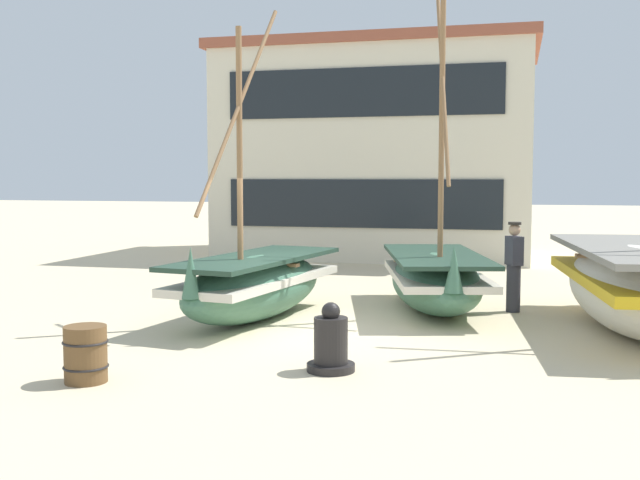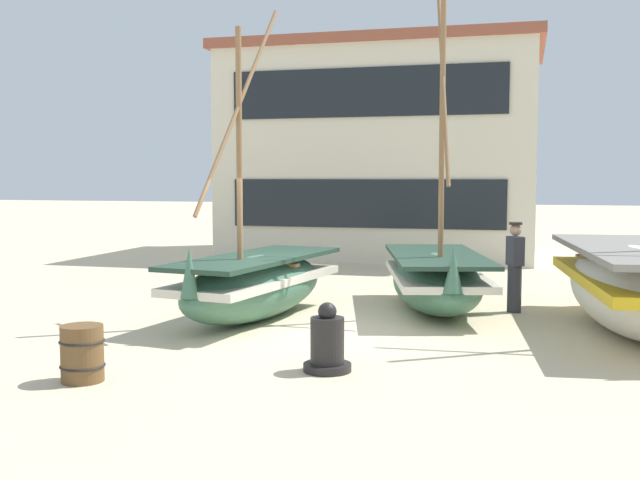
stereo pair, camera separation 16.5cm
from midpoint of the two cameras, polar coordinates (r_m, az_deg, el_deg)
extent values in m
plane|color=beige|center=(12.74, -1.50, -6.65)|extent=(120.00, 120.00, 0.00)
ellipsoid|color=#427056|center=(13.54, -5.19, -3.57)|extent=(2.09, 4.48, 1.13)
cube|color=silver|center=(13.52, -5.20, -2.98)|extent=(2.08, 4.32, 0.14)
cube|color=#243D2F|center=(13.47, -5.21, -1.39)|extent=(2.12, 4.41, 0.08)
cone|color=#427056|center=(11.71, -10.07, -2.42)|extent=(0.33, 0.33, 0.79)
cylinder|color=olive|center=(12.93, -6.42, 6.42)|extent=(0.10, 0.10, 4.23)
cylinder|color=olive|center=(12.98, -6.46, 10.02)|extent=(0.51, 2.76, 3.65)
cube|color=olive|center=(13.77, -4.56, -1.77)|extent=(1.36, 0.37, 0.06)
ellipsoid|color=silver|center=(13.37, 22.23, -3.42)|extent=(2.41, 5.59, 1.40)
cube|color=gold|center=(13.35, 22.26, -2.67)|extent=(2.41, 5.38, 0.17)
cube|color=gray|center=(13.30, 22.32, -0.67)|extent=(2.45, 5.49, 0.10)
cube|color=olive|center=(13.71, 21.88, -1.15)|extent=(1.75, 0.35, 0.06)
ellipsoid|color=#427056|center=(14.50, 8.34, -3.14)|extent=(2.56, 4.48, 1.08)
cube|color=silver|center=(14.48, 8.35, -2.61)|extent=(2.53, 4.32, 0.13)
cube|color=#243D2F|center=(14.44, 8.36, -1.18)|extent=(2.59, 4.41, 0.08)
cone|color=#427056|center=(12.45, 9.64, -2.19)|extent=(0.39, 0.39, 0.76)
cylinder|color=olive|center=(13.86, 8.78, 7.84)|extent=(0.10, 0.10, 5.04)
cylinder|color=olive|center=(13.96, 8.83, 12.13)|extent=(0.50, 1.78, 3.95)
cube|color=olive|center=(14.76, 8.19, -1.52)|extent=(1.51, 0.52, 0.06)
cylinder|color=#33333D|center=(14.64, 14.00, -3.55)|extent=(0.26, 0.26, 0.88)
cube|color=#383842|center=(14.56, 14.06, -0.79)|extent=(0.35, 0.42, 0.54)
sphere|color=tan|center=(14.52, 14.09, 0.75)|extent=(0.22, 0.22, 0.22)
cylinder|color=#2D2823|center=(14.52, 14.10, 1.22)|extent=(0.24, 0.24, 0.05)
cylinder|color=black|center=(10.01, 0.34, -9.52)|extent=(0.63, 0.63, 0.10)
cylinder|color=black|center=(9.93, 0.34, -7.55)|extent=(0.44, 0.44, 0.61)
sphere|color=black|center=(9.85, 0.34, -5.39)|extent=(0.24, 0.24, 0.24)
cylinder|color=brown|center=(9.87, -17.65, -8.16)|extent=(0.52, 0.52, 0.70)
torus|color=black|center=(9.83, -17.67, -7.29)|extent=(0.56, 0.56, 0.03)
torus|color=black|center=(9.90, -17.62, -9.03)|extent=(0.56, 0.56, 0.03)
cube|color=beige|center=(24.88, 4.27, 6.27)|extent=(9.53, 5.83, 6.37)
cube|color=brown|center=(25.20, 4.31, 13.88)|extent=(9.91, 6.07, 0.30)
cube|color=black|center=(21.99, 2.90, 2.74)|extent=(8.00, 0.06, 1.40)
cube|color=black|center=(22.11, 2.93, 11.02)|extent=(8.00, 0.06, 1.40)
camera|label=1|loc=(0.08, -90.35, -0.03)|focal=42.63mm
camera|label=2|loc=(0.08, 89.65, 0.03)|focal=42.63mm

